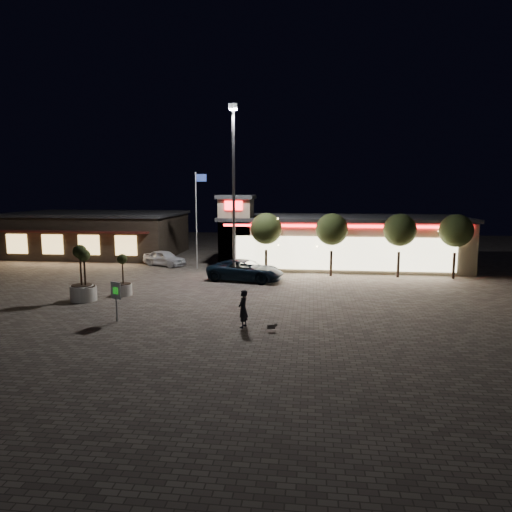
# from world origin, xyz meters

# --- Properties ---
(ground) EXTENTS (90.00, 90.00, 0.00)m
(ground) POSITION_xyz_m (0.00, 0.00, 0.00)
(ground) COLOR #6D6358
(ground) RESTS_ON ground
(retail_building) EXTENTS (20.40, 8.40, 6.10)m
(retail_building) POSITION_xyz_m (9.51, 15.82, 2.21)
(retail_building) COLOR gray
(retail_building) RESTS_ON ground
(restaurant_building) EXTENTS (16.40, 11.00, 4.30)m
(restaurant_building) POSITION_xyz_m (-14.00, 19.97, 2.16)
(restaurant_building) COLOR #382D23
(restaurant_building) RESTS_ON ground
(floodlight_pole) EXTENTS (0.60, 0.40, 12.38)m
(floodlight_pole) POSITION_xyz_m (2.00, 8.00, 7.02)
(floodlight_pole) COLOR gray
(floodlight_pole) RESTS_ON ground
(flagpole) EXTENTS (0.95, 0.10, 8.00)m
(flagpole) POSITION_xyz_m (-1.90, 13.00, 4.74)
(flagpole) COLOR white
(flagpole) RESTS_ON ground
(string_tree_a) EXTENTS (2.42, 2.42, 4.79)m
(string_tree_a) POSITION_xyz_m (4.00, 11.00, 3.56)
(string_tree_a) COLOR #332319
(string_tree_a) RESTS_ON ground
(string_tree_b) EXTENTS (2.42, 2.42, 4.79)m
(string_tree_b) POSITION_xyz_m (9.00, 11.00, 3.56)
(string_tree_b) COLOR #332319
(string_tree_b) RESTS_ON ground
(string_tree_c) EXTENTS (2.42, 2.42, 4.79)m
(string_tree_c) POSITION_xyz_m (14.00, 11.00, 3.56)
(string_tree_c) COLOR #332319
(string_tree_c) RESTS_ON ground
(string_tree_d) EXTENTS (2.42, 2.42, 4.79)m
(string_tree_d) POSITION_xyz_m (18.00, 11.00, 3.56)
(string_tree_d) COLOR #332319
(string_tree_d) RESTS_ON ground
(pickup_truck) EXTENTS (5.86, 3.51, 1.52)m
(pickup_truck) POSITION_xyz_m (2.77, 8.35, 0.76)
(pickup_truck) COLOR black
(pickup_truck) RESTS_ON ground
(white_sedan) EXTENTS (4.26, 3.08, 1.35)m
(white_sedan) POSITION_xyz_m (-5.17, 14.00, 0.67)
(white_sedan) COLOR white
(white_sedan) RESTS_ON ground
(pedestrian) EXTENTS (0.60, 0.76, 1.82)m
(pedestrian) POSITION_xyz_m (4.27, -2.90, 0.91)
(pedestrian) COLOR black
(pedestrian) RESTS_ON ground
(dog) EXTENTS (0.49, 0.25, 0.26)m
(dog) POSITION_xyz_m (5.73, -3.37, 0.26)
(dog) COLOR #59514C
(dog) RESTS_ON ground
(planter_left) EXTENTS (1.26, 1.26, 3.11)m
(planter_left) POSITION_xyz_m (-5.79, 1.22, 0.96)
(planter_left) COLOR white
(planter_left) RESTS_ON ground
(planter_mid) EXTENTS (1.36, 1.36, 3.35)m
(planter_mid) POSITION_xyz_m (-6.04, 1.22, 1.03)
(planter_mid) COLOR white
(planter_mid) RESTS_ON ground
(planter_right) EXTENTS (1.06, 1.06, 2.61)m
(planter_right) POSITION_xyz_m (-4.14, 2.82, 0.81)
(planter_right) COLOR white
(planter_right) RESTS_ON ground
(valet_sign) EXTENTS (0.62, 0.33, 2.00)m
(valet_sign) POSITION_xyz_m (-2.17, -2.65, 1.40)
(valet_sign) COLOR gray
(valet_sign) RESTS_ON ground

